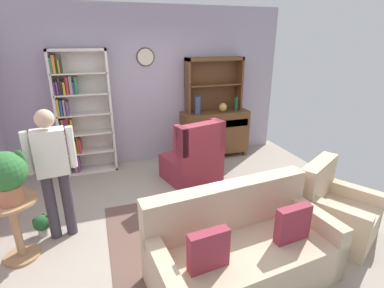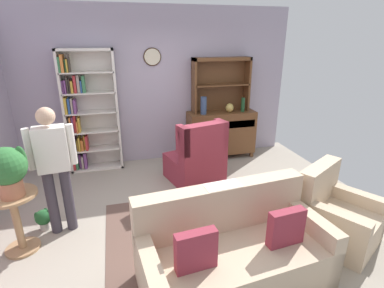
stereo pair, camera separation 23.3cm
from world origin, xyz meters
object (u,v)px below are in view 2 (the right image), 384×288
(couch_floral, at_px, (233,252))
(book_stack, at_px, (239,199))
(plant_stand, at_px, (16,216))
(sideboard_hutch, at_px, (221,77))
(potted_plant_small, at_px, (44,218))
(potted_plant_large, at_px, (7,168))
(sideboard, at_px, (221,132))
(bookshelf, at_px, (87,114))
(bottle_wine, at_px, (243,105))
(coffee_table, at_px, (231,203))
(armchair_floral, at_px, (336,218))
(wingback_chair, at_px, (197,160))
(person_reading, at_px, (54,163))
(vase_tall, at_px, (204,106))
(vase_round, at_px, (230,108))

(couch_floral, xyz_separation_m, book_stack, (0.35, 0.68, 0.15))
(couch_floral, height_order, plant_stand, couch_floral)
(sideboard_hutch, distance_m, potted_plant_small, 3.72)
(potted_plant_large, xyz_separation_m, book_stack, (2.43, -0.28, -0.56))
(sideboard, height_order, potted_plant_small, sideboard)
(bookshelf, xyz_separation_m, potted_plant_small, (-0.50, -1.75, -0.87))
(bottle_wine, xyz_separation_m, coffee_table, (-1.09, -2.16, -0.70))
(plant_stand, bearing_deg, armchair_floral, -12.03)
(wingback_chair, height_order, plant_stand, wingback_chair)
(bottle_wine, bearing_deg, couch_floral, -115.26)
(book_stack, bearing_deg, wingback_chair, 94.71)
(sideboard_hutch, bearing_deg, potted_plant_large, -144.79)
(book_stack, bearing_deg, bookshelf, 126.67)
(couch_floral, bearing_deg, coffee_table, 69.45)
(armchair_floral, bearing_deg, potted_plant_large, 168.61)
(bookshelf, xyz_separation_m, book_stack, (1.80, -2.42, -0.57))
(sideboard_hutch, bearing_deg, plant_stand, -145.80)
(plant_stand, height_order, coffee_table, plant_stand)
(potted_plant_small, height_order, coffee_table, coffee_table)
(sideboard, xyz_separation_m, wingback_chair, (-0.76, -0.93, -0.13))
(couch_floral, distance_m, person_reading, 2.21)
(vase_tall, relative_size, bottle_wine, 1.19)
(sideboard, distance_m, book_stack, 2.43)
(plant_stand, bearing_deg, wingback_chair, 24.53)
(person_reading, bearing_deg, sideboard_hutch, 34.44)
(armchair_floral, xyz_separation_m, book_stack, (-1.05, 0.42, 0.17))
(armchair_floral, bearing_deg, sideboard, 98.33)
(armchair_floral, relative_size, book_stack, 5.70)
(vase_round, height_order, couch_floral, vase_round)
(bookshelf, xyz_separation_m, plant_stand, (-0.67, -2.09, -0.59))
(vase_tall, bearing_deg, bottle_wine, -0.66)
(couch_floral, relative_size, potted_plant_large, 3.47)
(sideboard, bearing_deg, armchair_floral, -81.67)
(armchair_floral, xyz_separation_m, potted_plant_large, (-3.48, 0.70, 0.73))
(vase_tall, relative_size, vase_round, 1.90)
(plant_stand, bearing_deg, bottle_wine, 28.70)
(bottle_wine, relative_size, wingback_chair, 0.26)
(potted_plant_large, xyz_separation_m, potted_plant_small, (0.13, 0.39, -0.87))
(plant_stand, xyz_separation_m, potted_plant_large, (0.04, -0.05, 0.59))
(bottle_wine, xyz_separation_m, wingback_chair, (-1.15, -0.84, -0.67))
(wingback_chair, distance_m, book_stack, 1.41)
(vase_round, height_order, coffee_table, vase_round)
(bookshelf, bearing_deg, plant_stand, -107.78)
(bottle_wine, bearing_deg, coffee_table, -116.85)
(vase_tall, bearing_deg, sideboard, 11.63)
(wingback_chair, height_order, potted_plant_small, wingback_chair)
(plant_stand, bearing_deg, vase_tall, 35.27)
(bottle_wine, distance_m, person_reading, 3.51)
(sideboard, distance_m, person_reading, 3.24)
(sideboard, xyz_separation_m, person_reading, (-2.70, -1.75, 0.40))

